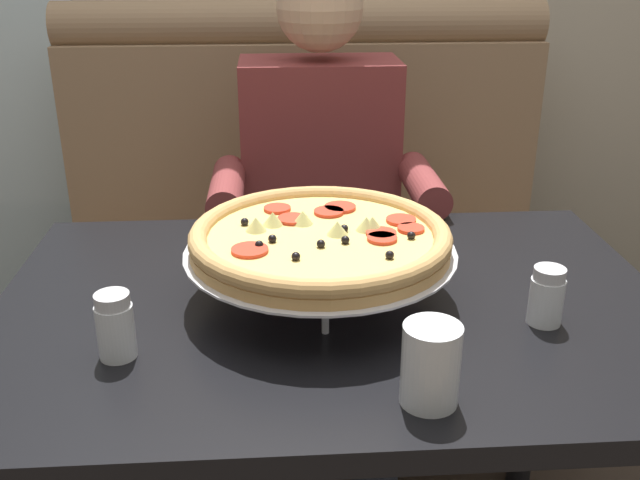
{
  "coord_description": "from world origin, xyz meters",
  "views": [
    {
      "loc": [
        -0.1,
        -1.1,
        1.3
      ],
      "look_at": [
        -0.02,
        0.05,
        0.82
      ],
      "focal_mm": 40.36,
      "sensor_mm": 36.0,
      "label": 1
    }
  ],
  "objects_px": {
    "shaker_pepper_flakes": "(546,300)",
    "shaker_parmesan": "(116,330)",
    "diner_main": "(322,192)",
    "drinking_glass": "(430,369)",
    "booth_bench": "(308,261)",
    "pizza": "(320,240)",
    "dining_table": "(333,347)"
  },
  "relations": [
    {
      "from": "dining_table",
      "to": "pizza",
      "type": "height_order",
      "value": "pizza"
    },
    {
      "from": "shaker_pepper_flakes",
      "to": "diner_main",
      "type": "bearing_deg",
      "value": 113.76
    },
    {
      "from": "shaker_pepper_flakes",
      "to": "shaker_parmesan",
      "type": "relative_size",
      "value": 0.94
    },
    {
      "from": "diner_main",
      "to": "shaker_pepper_flakes",
      "type": "bearing_deg",
      "value": -66.24
    },
    {
      "from": "dining_table",
      "to": "drinking_glass",
      "type": "distance_m",
      "value": 0.35
    },
    {
      "from": "drinking_glass",
      "to": "shaker_parmesan",
      "type": "bearing_deg",
      "value": 161.88
    },
    {
      "from": "diner_main",
      "to": "shaker_pepper_flakes",
      "type": "height_order",
      "value": "diner_main"
    },
    {
      "from": "shaker_pepper_flakes",
      "to": "shaker_parmesan",
      "type": "height_order",
      "value": "shaker_parmesan"
    },
    {
      "from": "diner_main",
      "to": "drinking_glass",
      "type": "relative_size",
      "value": 11.02
    },
    {
      "from": "pizza",
      "to": "drinking_glass",
      "type": "distance_m",
      "value": 0.34
    },
    {
      "from": "diner_main",
      "to": "pizza",
      "type": "height_order",
      "value": "diner_main"
    },
    {
      "from": "shaker_parmesan",
      "to": "drinking_glass",
      "type": "bearing_deg",
      "value": -18.12
    },
    {
      "from": "booth_bench",
      "to": "shaker_pepper_flakes",
      "type": "bearing_deg",
      "value": -71.03
    },
    {
      "from": "booth_bench",
      "to": "drinking_glass",
      "type": "distance_m",
      "value": 1.24
    },
    {
      "from": "booth_bench",
      "to": "drinking_glass",
      "type": "xyz_separation_m",
      "value": [
        0.1,
        -1.17,
        0.38
      ]
    },
    {
      "from": "booth_bench",
      "to": "shaker_parmesan",
      "type": "distance_m",
      "value": 1.14
    },
    {
      "from": "booth_bench",
      "to": "shaker_pepper_flakes",
      "type": "relative_size",
      "value": 15.04
    },
    {
      "from": "shaker_pepper_flakes",
      "to": "drinking_glass",
      "type": "distance_m",
      "value": 0.31
    },
    {
      "from": "pizza",
      "to": "shaker_parmesan",
      "type": "height_order",
      "value": "pizza"
    },
    {
      "from": "diner_main",
      "to": "drinking_glass",
      "type": "xyz_separation_m",
      "value": [
        0.08,
        -0.91,
        0.06
      ]
    },
    {
      "from": "dining_table",
      "to": "pizza",
      "type": "relative_size",
      "value": 2.52
    },
    {
      "from": "pizza",
      "to": "shaker_pepper_flakes",
      "type": "distance_m",
      "value": 0.38
    },
    {
      "from": "dining_table",
      "to": "drinking_glass",
      "type": "height_order",
      "value": "drinking_glass"
    },
    {
      "from": "dining_table",
      "to": "diner_main",
      "type": "relative_size",
      "value": 0.91
    },
    {
      "from": "shaker_pepper_flakes",
      "to": "shaker_parmesan",
      "type": "bearing_deg",
      "value": -175.17
    },
    {
      "from": "shaker_pepper_flakes",
      "to": "drinking_glass",
      "type": "height_order",
      "value": "drinking_glass"
    },
    {
      "from": "dining_table",
      "to": "shaker_parmesan",
      "type": "bearing_deg",
      "value": -154.69
    },
    {
      "from": "dining_table",
      "to": "shaker_parmesan",
      "type": "height_order",
      "value": "shaker_parmesan"
    },
    {
      "from": "diner_main",
      "to": "shaker_parmesan",
      "type": "relative_size",
      "value": 12.27
    },
    {
      "from": "diner_main",
      "to": "pizza",
      "type": "distance_m",
      "value": 0.61
    },
    {
      "from": "booth_bench",
      "to": "shaker_parmesan",
      "type": "bearing_deg",
      "value": -108.07
    },
    {
      "from": "shaker_parmesan",
      "to": "drinking_glass",
      "type": "relative_size",
      "value": 0.9
    }
  ]
}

